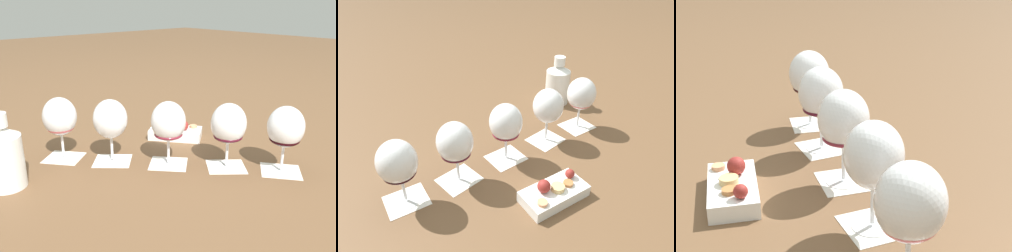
{
  "view_description": "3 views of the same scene",
  "coord_description": "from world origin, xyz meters",
  "views": [
    {
      "loc": [
        0.71,
        -0.63,
        0.45
      ],
      "look_at": [
        -0.0,
        -0.0,
        0.12
      ],
      "focal_mm": 38.0,
      "sensor_mm": 36.0,
      "label": 1
    },
    {
      "loc": [
        -0.07,
        0.74,
        0.59
      ],
      "look_at": [
        -0.0,
        -0.0,
        0.12
      ],
      "focal_mm": 32.0,
      "sensor_mm": 36.0,
      "label": 2
    },
    {
      "loc": [
        -0.82,
        -0.38,
        0.48
      ],
      "look_at": [
        -0.0,
        -0.0,
        0.12
      ],
      "focal_mm": 55.0,
      "sensor_mm": 36.0,
      "label": 3
    }
  ],
  "objects": [
    {
      "name": "ground_plane",
      "position": [
        0.0,
        0.0,
        0.0
      ],
      "size": [
        8.0,
        8.0,
        0.0
      ],
      "primitive_type": "plane",
      "color": "brown"
    },
    {
      "name": "tasting_card_0",
      "position": [
        -0.25,
        -0.21,
        0.0
      ],
      "size": [
        0.14,
        0.14,
        0.0
      ],
      "color": "silver",
      "rests_on": "ground_plane"
    },
    {
      "name": "tasting_card_1",
      "position": [
        -0.13,
        -0.11,
        0.0
      ],
      "size": [
        0.14,
        0.14,
        0.0
      ],
      "color": "silver",
      "rests_on": "ground_plane"
    },
    {
      "name": "tasting_card_2",
      "position": [
        -0.0,
        -0.0,
        0.0
      ],
      "size": [
        0.14,
        0.14,
        0.0
      ],
      "color": "silver",
      "rests_on": "ground_plane"
    },
    {
      "name": "tasting_card_3",
      "position": [
        0.13,
        0.11,
        0.0
      ],
      "size": [
        0.14,
        0.14,
        0.0
      ],
      "color": "silver",
      "rests_on": "ground_plane"
    },
    {
      "name": "tasting_card_4",
      "position": [
        0.25,
        0.2,
        0.0
      ],
      "size": [
        0.14,
        0.14,
        0.0
      ],
      "color": "silver",
      "rests_on": "ground_plane"
    },
    {
      "name": "wine_glass_0",
      "position": [
        -0.25,
        -0.21,
        0.13
      ],
      "size": [
        0.1,
        0.1,
        0.19
      ],
      "color": "white",
      "rests_on": "tasting_card_0"
    },
    {
      "name": "wine_glass_1",
      "position": [
        -0.13,
        -0.11,
        0.13
      ],
      "size": [
        0.1,
        0.1,
        0.19
      ],
      "color": "white",
      "rests_on": "tasting_card_1"
    },
    {
      "name": "wine_glass_2",
      "position": [
        -0.0,
        -0.0,
        0.13
      ],
      "size": [
        0.1,
        0.1,
        0.19
      ],
      "color": "white",
      "rests_on": "tasting_card_2"
    },
    {
      "name": "wine_glass_3",
      "position": [
        0.13,
        0.11,
        0.13
      ],
      "size": [
        0.1,
        0.1,
        0.19
      ],
      "color": "white",
      "rests_on": "tasting_card_3"
    },
    {
      "name": "wine_glass_4",
      "position": [
        0.25,
        0.2,
        0.13
      ],
      "size": [
        0.1,
        0.1,
        0.19
      ],
      "color": "white",
      "rests_on": "tasting_card_4"
    },
    {
      "name": "ceramic_vase",
      "position": [
        -0.18,
        -0.4,
        0.09
      ],
      "size": [
        0.1,
        0.1,
        0.2
      ],
      "color": "white",
      "rests_on": "ground_plane"
    },
    {
      "name": "snack_dish",
      "position": [
        -0.14,
        0.16,
        0.02
      ],
      "size": [
        0.2,
        0.18,
        0.07
      ],
      "color": "white",
      "rests_on": "ground_plane"
    }
  ]
}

